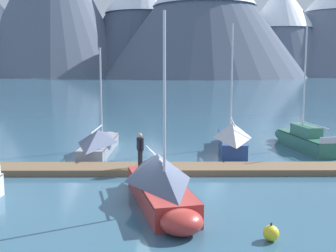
{
  "coord_description": "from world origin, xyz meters",
  "views": [
    {
      "loc": [
        0.1,
        -16.7,
        5.26
      ],
      "look_at": [
        0.0,
        6.0,
        2.0
      ],
      "focal_mm": 46.02,
      "sensor_mm": 36.0,
      "label": 1
    }
  ],
  "objects_px": {
    "sailboat_mid_dock_port": "(102,141)",
    "mooring_buoy_inner_mooring": "(273,233)",
    "sailboat_mid_dock_starboard": "(162,182)",
    "sailboat_far_berth": "(233,137)",
    "person_on_dock": "(142,148)",
    "sailboat_outer_slip": "(304,139)"
  },
  "relations": [
    {
      "from": "sailboat_mid_dock_port",
      "to": "mooring_buoy_inner_mooring",
      "type": "relative_size",
      "value": 13.64
    },
    {
      "from": "mooring_buoy_inner_mooring",
      "to": "sailboat_mid_dock_port",
      "type": "bearing_deg",
      "value": 118.46
    },
    {
      "from": "sailboat_mid_dock_starboard",
      "to": "mooring_buoy_inner_mooring",
      "type": "distance_m",
      "value": 4.83
    },
    {
      "from": "sailboat_far_berth",
      "to": "person_on_dock",
      "type": "height_order",
      "value": "sailboat_far_berth"
    },
    {
      "from": "sailboat_outer_slip",
      "to": "mooring_buoy_inner_mooring",
      "type": "distance_m",
      "value": 15.4
    },
    {
      "from": "sailboat_outer_slip",
      "to": "person_on_dock",
      "type": "distance_m",
      "value": 11.71
    },
    {
      "from": "sailboat_mid_dock_starboard",
      "to": "person_on_dock",
      "type": "bearing_deg",
      "value": 102.75
    },
    {
      "from": "mooring_buoy_inner_mooring",
      "to": "person_on_dock",
      "type": "bearing_deg",
      "value": 118.81
    },
    {
      "from": "sailboat_outer_slip",
      "to": "mooring_buoy_inner_mooring",
      "type": "height_order",
      "value": "sailboat_outer_slip"
    },
    {
      "from": "person_on_dock",
      "to": "sailboat_far_berth",
      "type": "bearing_deg",
      "value": 46.5
    },
    {
      "from": "person_on_dock",
      "to": "sailboat_mid_dock_port",
      "type": "bearing_deg",
      "value": 117.93
    },
    {
      "from": "sailboat_mid_dock_port",
      "to": "person_on_dock",
      "type": "distance_m",
      "value": 5.93
    },
    {
      "from": "sailboat_mid_dock_starboard",
      "to": "sailboat_far_berth",
      "type": "distance_m",
      "value": 11.02
    },
    {
      "from": "sailboat_mid_dock_port",
      "to": "mooring_buoy_inner_mooring",
      "type": "xyz_separation_m",
      "value": [
        7.2,
        -13.29,
        -0.43
      ]
    },
    {
      "from": "sailboat_outer_slip",
      "to": "mooring_buoy_inner_mooring",
      "type": "relative_size",
      "value": 13.54
    },
    {
      "from": "sailboat_far_berth",
      "to": "mooring_buoy_inner_mooring",
      "type": "xyz_separation_m",
      "value": [
        -0.8,
        -13.59,
        -0.63
      ]
    },
    {
      "from": "sailboat_mid_dock_starboard",
      "to": "person_on_dock",
      "type": "height_order",
      "value": "sailboat_mid_dock_starboard"
    },
    {
      "from": "sailboat_mid_dock_port",
      "to": "sailboat_far_berth",
      "type": "xyz_separation_m",
      "value": [
        8.0,
        0.3,
        0.19
      ]
    },
    {
      "from": "sailboat_far_berth",
      "to": "mooring_buoy_inner_mooring",
      "type": "distance_m",
      "value": 13.63
    },
    {
      "from": "sailboat_outer_slip",
      "to": "person_on_dock",
      "type": "height_order",
      "value": "sailboat_outer_slip"
    },
    {
      "from": "sailboat_mid_dock_port",
      "to": "sailboat_outer_slip",
      "type": "distance_m",
      "value": 12.62
    },
    {
      "from": "mooring_buoy_inner_mooring",
      "to": "sailboat_outer_slip",
      "type": "bearing_deg",
      "value": 69.6
    }
  ]
}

